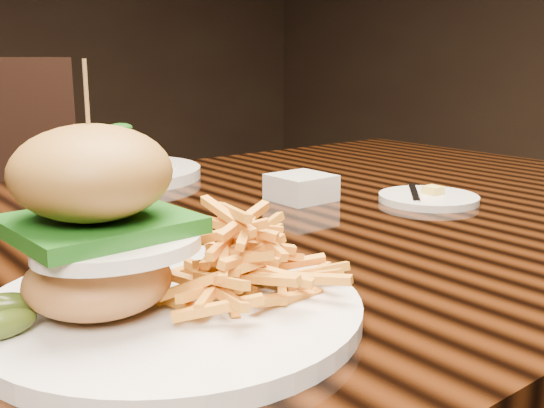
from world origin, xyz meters
TOP-DOWN VIEW (x-y plane):
  - dining_table at (0.00, 0.00)m, footprint 1.60×0.90m
  - burger_plate at (-0.18, -0.22)m, footprint 0.30×0.30m
  - side_saucer at (0.32, -0.08)m, footprint 0.14×0.14m
  - ramekin at (0.19, 0.04)m, footprint 0.10×0.10m
  - far_dish at (0.05, 0.36)m, footprint 0.29×0.29m

SIDE VIEW (x-z plane):
  - dining_table at x=0.00m, z-range 0.30..1.05m
  - side_saucer at x=0.32m, z-range 0.74..0.77m
  - far_dish at x=0.05m, z-range 0.72..0.81m
  - ramekin at x=0.19m, z-range 0.75..0.79m
  - burger_plate at x=-0.18m, z-range 0.70..0.90m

